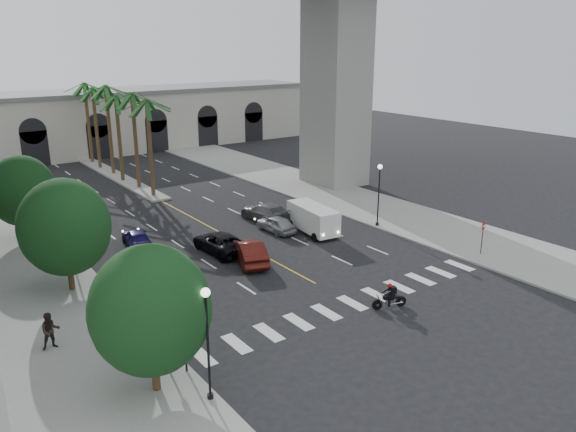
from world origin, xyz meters
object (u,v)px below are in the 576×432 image
at_px(lamp_post_left_near, 207,335).
at_px(car_c, 221,243).
at_px(lamp_post_left_far, 66,214).
at_px(lamp_post_right, 379,190).
at_px(car_a, 276,224).
at_px(pedestrian_a, 121,330).
at_px(motorcycle_rider, 391,297).
at_px(car_d, 266,212).
at_px(pedestrian_b, 50,331).
at_px(car_b, 250,252).
at_px(cargo_van, 313,218).
at_px(car_e, 137,238).
at_px(traffic_signal_far, 149,295).
at_px(do_not_enter_sign, 483,231).
at_px(traffic_signal_near, 184,326).

xyz_separation_m(lamp_post_left_near, car_c, (9.28, 15.57, -2.49)).
height_order(lamp_post_left_far, lamp_post_right, same).
distance_m(car_a, pedestrian_a, 19.80).
relative_size(motorcycle_rider, car_d, 0.37).
bearing_deg(motorcycle_rider, pedestrian_b, 177.72).
bearing_deg(car_a, lamp_post_left_far, -16.96).
distance_m(lamp_post_left_far, car_b, 13.25).
relative_size(car_a, pedestrian_a, 2.21).
xyz_separation_m(lamp_post_left_near, lamp_post_left_far, (0.00, 21.00, 0.00)).
xyz_separation_m(lamp_post_left_near, lamp_post_right, (22.80, 13.00, 0.00)).
height_order(lamp_post_left_near, motorcycle_rider, lamp_post_left_near).
bearing_deg(cargo_van, car_e, 164.22).
bearing_deg(lamp_post_left_near, car_d, 50.77).
distance_m(motorcycle_rider, car_a, 15.41).
bearing_deg(pedestrian_b, pedestrian_a, -28.85).
height_order(cargo_van, pedestrian_a, cargo_van).
bearing_deg(motorcycle_rider, lamp_post_left_far, 142.22).
bearing_deg(traffic_signal_far, pedestrian_a, -178.43).
bearing_deg(lamp_post_right, do_not_enter_sign, -81.27).
bearing_deg(lamp_post_left_near, traffic_signal_near, 87.71).
bearing_deg(car_d, lamp_post_right, 131.74).
relative_size(car_b, pedestrian_b, 2.55).
height_order(car_e, cargo_van, cargo_van).
xyz_separation_m(car_d, do_not_enter_sign, (8.07, -15.93, 1.06)).
distance_m(lamp_post_left_near, car_a, 22.94).
height_order(car_e, do_not_enter_sign, do_not_enter_sign).
relative_size(lamp_post_left_near, cargo_van, 0.98).
relative_size(traffic_signal_near, car_b, 0.74).
height_order(lamp_post_left_near, car_a, lamp_post_left_near).
distance_m(lamp_post_left_far, cargo_van, 18.60).
xyz_separation_m(traffic_signal_far, car_a, (15.13, 10.47, -1.84)).
bearing_deg(car_b, traffic_signal_near, 65.52).
bearing_deg(pedestrian_a, car_b, 28.28).
relative_size(traffic_signal_near, pedestrian_b, 1.89).
height_order(car_a, car_c, car_c).
xyz_separation_m(lamp_post_right, pedestrian_a, (-24.35, -6.55, -2.18)).
xyz_separation_m(car_e, do_not_enter_sign, (19.52, -16.45, 1.17)).
relative_size(car_e, pedestrian_b, 2.13).
bearing_deg(car_e, pedestrian_b, 61.56).
distance_m(car_a, car_c, 6.11).
bearing_deg(pedestrian_b, traffic_signal_far, -17.83).
distance_m(traffic_signal_near, pedestrian_a, 4.53).
bearing_deg(car_b, car_d, -110.89).
relative_size(lamp_post_right, car_b, 1.08).
relative_size(lamp_post_left_near, traffic_signal_far, 1.47).
height_order(lamp_post_left_far, car_b, lamp_post_left_far).
bearing_deg(pedestrian_a, car_d, 37.31).
height_order(car_d, pedestrian_a, pedestrian_a).
relative_size(lamp_post_left_far, car_d, 0.96).
height_order(traffic_signal_far, pedestrian_b, traffic_signal_far).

